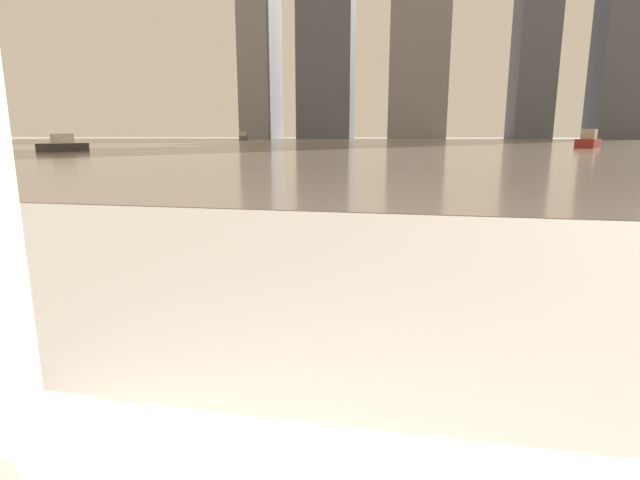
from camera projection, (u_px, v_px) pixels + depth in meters
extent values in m
cube|color=gray|center=(417.00, 143.00, 59.60)|extent=(180.00, 110.00, 0.01)
cube|color=maroon|center=(588.00, 143.00, 38.82)|extent=(2.83, 4.03, 0.67)
cube|color=#B2A893|center=(589.00, 134.00, 38.67)|extent=(1.48, 1.71, 0.77)
cube|color=#2D2D33|center=(63.00, 148.00, 30.35)|extent=(1.81, 3.06, 0.51)
cube|color=silver|center=(62.00, 138.00, 30.24)|extent=(1.01, 1.25, 0.58)
cube|color=#4C4C51|center=(243.00, 138.00, 83.15)|extent=(2.73, 4.22, 0.70)
cube|color=#B2A893|center=(243.00, 134.00, 82.99)|extent=(1.47, 1.76, 0.80)
cube|color=slate|center=(260.00, 50.00, 116.17)|extent=(7.01, 12.87, 40.37)
cube|color=#4C515B|center=(326.00, 47.00, 113.15)|extent=(12.31, 9.24, 40.80)
cube|color=slate|center=(421.00, 15.00, 107.97)|extent=(12.82, 6.61, 52.47)
cube|color=#4C515B|center=(534.00, 51.00, 105.14)|extent=(7.61, 12.83, 36.62)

